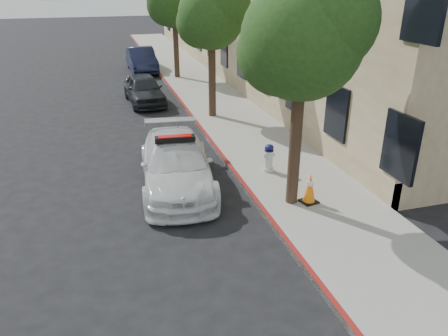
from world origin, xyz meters
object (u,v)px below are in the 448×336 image
police_car (176,164)px  traffic_cone (310,188)px  parked_car_mid (144,89)px  fire_hydrant (269,158)px  parked_car_far (142,60)px

police_car → traffic_cone: (3.06, -2.17, -0.15)m
parked_car_mid → fire_hydrant: (2.58, -9.32, -0.09)m
parked_car_far → traffic_cone: bearing=-84.9°
parked_car_mid → police_car: bearing=-95.1°
parked_car_mid → traffic_cone: size_ratio=4.88×
traffic_cone → parked_car_far: bearing=96.4°
police_car → parked_car_mid: bearing=94.8°
parked_car_mid → fire_hydrant: parked_car_mid is taller
police_car → parked_car_far: 16.95m
parked_car_far → fire_hydrant: parked_car_far is taller
police_car → traffic_cone: police_car is taller
parked_car_far → traffic_cone: size_ratio=5.59×
parked_car_far → fire_hydrant: 17.06m
police_car → parked_car_far: bearing=92.9°
police_car → traffic_cone: bearing=-29.3°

